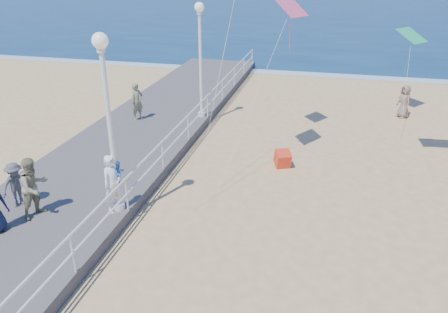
% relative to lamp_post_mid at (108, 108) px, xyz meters
% --- Properties ---
extents(ground, '(160.00, 160.00, 0.00)m').
position_rel_lamp_post_mid_xyz_m(ground, '(5.35, 0.00, -3.66)').
color(ground, '#E3BB76').
rests_on(ground, ground).
extents(ocean, '(160.00, 90.00, 0.05)m').
position_rel_lamp_post_mid_xyz_m(ocean, '(5.35, 65.00, -3.65)').
color(ocean, '#0D304E').
rests_on(ocean, ground).
extents(surf_line, '(160.00, 1.20, 0.04)m').
position_rel_lamp_post_mid_xyz_m(surf_line, '(5.35, 20.50, -3.63)').
color(surf_line, white).
rests_on(surf_line, ground).
extents(boardwalk, '(5.00, 44.00, 0.40)m').
position_rel_lamp_post_mid_xyz_m(boardwalk, '(-2.15, 0.00, -3.46)').
color(boardwalk, '#645F5B').
rests_on(boardwalk, ground).
extents(railing, '(0.05, 42.00, 0.55)m').
position_rel_lamp_post_mid_xyz_m(railing, '(0.30, 0.00, -2.41)').
color(railing, white).
rests_on(railing, boardwalk).
extents(lamp_post_mid, '(0.44, 0.44, 5.32)m').
position_rel_lamp_post_mid_xyz_m(lamp_post_mid, '(0.00, 0.00, 0.00)').
color(lamp_post_mid, white).
rests_on(lamp_post_mid, boardwalk).
extents(lamp_post_far, '(0.44, 0.44, 5.32)m').
position_rel_lamp_post_mid_xyz_m(lamp_post_far, '(0.00, 9.00, 0.00)').
color(lamp_post_far, white).
rests_on(lamp_post_far, boardwalk).
extents(woman_holding_toddler, '(0.68, 0.79, 1.83)m').
position_rel_lamp_post_mid_xyz_m(woman_holding_toddler, '(-0.05, -0.11, -2.35)').
color(woman_holding_toddler, white).
rests_on(woman_holding_toddler, boardwalk).
extents(toddler_held, '(0.41, 0.45, 0.75)m').
position_rel_lamp_post_mid_xyz_m(toddler_held, '(0.10, 0.04, -2.03)').
color(toddler_held, '#387FD3').
rests_on(toddler_held, boardwalk).
extents(spectator_1, '(0.95, 1.08, 1.86)m').
position_rel_lamp_post_mid_xyz_m(spectator_1, '(-2.20, -0.87, -2.33)').
color(spectator_1, tan).
rests_on(spectator_1, boardwalk).
extents(spectator_2, '(0.86, 1.07, 1.44)m').
position_rel_lamp_post_mid_xyz_m(spectator_2, '(-3.14, -0.51, -2.54)').
color(spectator_2, '#515155').
rests_on(spectator_2, boardwalk).
extents(spectator_6, '(0.69, 0.78, 1.78)m').
position_rel_lamp_post_mid_xyz_m(spectator_6, '(-2.80, 7.78, -2.37)').
color(spectator_6, '#84845B').
rests_on(spectator_6, boardwalk).
extents(beach_walker_c, '(0.87, 0.98, 1.69)m').
position_rel_lamp_post_mid_xyz_m(beach_walker_c, '(9.75, 12.41, -2.82)').
color(beach_walker_c, '#85715C').
rests_on(beach_walker_c, ground).
extents(box_kite, '(0.79, 0.87, 0.74)m').
position_rel_lamp_post_mid_xyz_m(box_kite, '(4.46, 4.99, -3.36)').
color(box_kite, red).
rests_on(box_kite, ground).
extents(kite_diamond_pink, '(1.41, 1.48, 0.70)m').
position_rel_lamp_post_mid_xyz_m(kite_diamond_pink, '(4.13, 8.43, 1.98)').
color(kite_diamond_pink, '#DE517D').
extents(kite_diamond_green, '(1.67, 1.70, 0.62)m').
position_rel_lamp_post_mid_xyz_m(kite_diamond_green, '(9.68, 13.17, 0.34)').
color(kite_diamond_green, '#26B26D').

